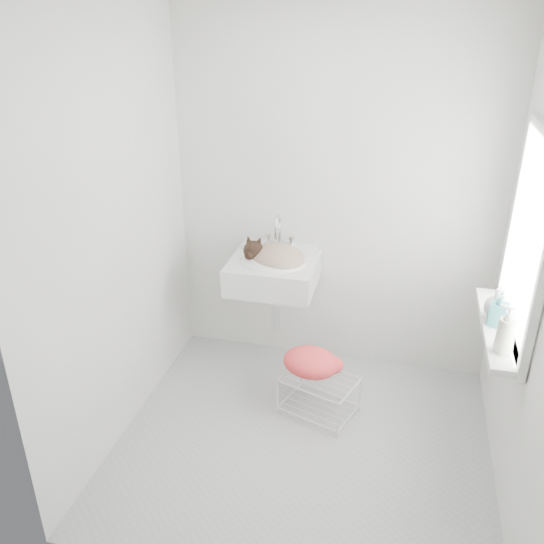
% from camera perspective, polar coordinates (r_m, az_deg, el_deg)
% --- Properties ---
extents(floor, '(2.20, 2.00, 0.02)m').
position_cam_1_polar(floor, '(3.63, 3.10, -16.56)').
color(floor, '#AAABAC').
rests_on(floor, ground).
extents(back_wall, '(2.20, 0.02, 2.50)m').
position_cam_1_polar(back_wall, '(3.88, 6.35, 7.55)').
color(back_wall, white).
rests_on(back_wall, ground).
extents(right_wall, '(0.02, 2.00, 2.50)m').
position_cam_1_polar(right_wall, '(2.98, 24.90, -0.28)').
color(right_wall, white).
rests_on(right_wall, ground).
extents(left_wall, '(0.02, 2.00, 2.50)m').
position_cam_1_polar(left_wall, '(3.31, -15.48, 3.60)').
color(left_wall, white).
rests_on(left_wall, ground).
extents(window_glass, '(0.01, 0.80, 1.00)m').
position_cam_1_polar(window_glass, '(3.13, 24.39, 2.93)').
color(window_glass, white).
rests_on(window_glass, right_wall).
extents(window_frame, '(0.04, 0.90, 1.10)m').
position_cam_1_polar(window_frame, '(3.12, 24.13, 2.97)').
color(window_frame, white).
rests_on(window_frame, right_wall).
extents(windowsill, '(0.16, 0.88, 0.04)m').
position_cam_1_polar(windowsill, '(3.33, 21.55, -5.23)').
color(windowsill, white).
rests_on(windowsill, right_wall).
extents(sink, '(0.58, 0.51, 0.23)m').
position_cam_1_polar(sink, '(3.84, 0.13, 1.15)').
color(sink, white).
rests_on(sink, back_wall).
extents(faucet, '(0.21, 0.15, 0.21)m').
position_cam_1_polar(faucet, '(3.95, 0.74, 4.04)').
color(faucet, silver).
rests_on(faucet, sink).
extents(cat, '(0.42, 0.36, 0.25)m').
position_cam_1_polar(cat, '(3.81, 0.27, 1.57)').
color(cat, tan).
rests_on(cat, sink).
extents(wire_rack, '(0.51, 0.43, 0.26)m').
position_cam_1_polar(wire_rack, '(3.76, 4.69, -11.91)').
color(wire_rack, silver).
rests_on(wire_rack, floor).
extents(towel, '(0.42, 0.33, 0.15)m').
position_cam_1_polar(towel, '(3.73, 3.87, -9.56)').
color(towel, orange).
rests_on(towel, wire_rack).
extents(bottle_a, '(0.11, 0.11, 0.21)m').
position_cam_1_polar(bottle_a, '(3.08, 21.94, -7.35)').
color(bottle_a, white).
rests_on(bottle_a, windowsill).
extents(bottle_b, '(0.11, 0.11, 0.20)m').
position_cam_1_polar(bottle_b, '(3.31, 21.44, -4.95)').
color(bottle_b, teal).
rests_on(bottle_b, windowsill).
extents(bottle_c, '(0.17, 0.17, 0.17)m').
position_cam_1_polar(bottle_c, '(3.40, 21.27, -4.12)').
color(bottle_c, silver).
rests_on(bottle_c, windowsill).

